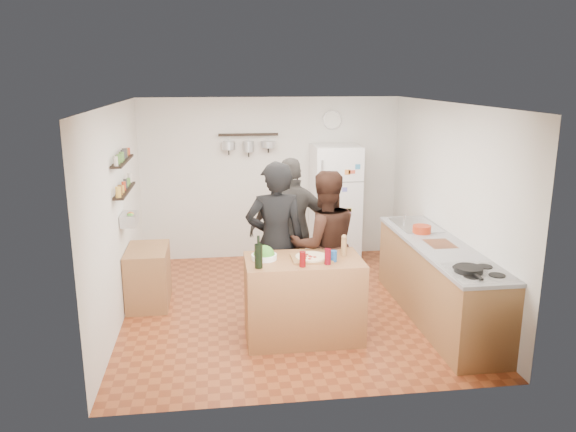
{
  "coord_description": "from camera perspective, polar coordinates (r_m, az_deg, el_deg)",
  "views": [
    {
      "loc": [
        -0.87,
        -6.48,
        2.82
      ],
      "look_at": [
        0.0,
        0.1,
        1.15
      ],
      "focal_mm": 35.0,
      "sensor_mm": 36.0,
      "label": 1
    }
  ],
  "objects": [
    {
      "name": "produce_basket",
      "position": [
        6.96,
        -15.81,
        -0.3
      ],
      "size": [
        0.18,
        0.35,
        0.14
      ],
      "primitive_type": "cube",
      "color": "silver",
      "rests_on": "left_wall"
    },
    {
      "name": "person_back",
      "position": [
        7.09,
        0.43,
        -1.43
      ],
      "size": [
        1.08,
        0.46,
        1.84
      ],
      "primitive_type": "imported",
      "rotation": [
        0.0,
        0.0,
        3.13
      ],
      "color": "#2D2A28",
      "rests_on": "floor"
    },
    {
      "name": "pizza",
      "position": [
        6.01,
        2.39,
        -4.15
      ],
      "size": [
        0.34,
        0.34,
        0.02
      ],
      "primitive_type": "cylinder",
      "color": "beige",
      "rests_on": "pizza_board"
    },
    {
      "name": "pizza_board",
      "position": [
        6.01,
        2.39,
        -4.32
      ],
      "size": [
        0.42,
        0.34,
        0.02
      ],
      "primitive_type": "cube",
      "color": "brown",
      "rests_on": "prep_island"
    },
    {
      "name": "person_center",
      "position": [
        6.6,
        3.67,
        -2.96
      ],
      "size": [
        0.92,
        0.75,
        1.77
      ],
      "primitive_type": "imported",
      "rotation": [
        0.0,
        0.0,
        3.24
      ],
      "color": "black",
      "rests_on": "floor"
    },
    {
      "name": "wall_clock",
      "position": [
        8.78,
        4.51,
        9.71
      ],
      "size": [
        0.3,
        0.03,
        0.3
      ],
      "primitive_type": "cylinder",
      "rotation": [
        1.57,
        0.0,
        0.0
      ],
      "color": "silver",
      "rests_on": "back_wall"
    },
    {
      "name": "red_bowl",
      "position": [
        7.14,
        13.44,
        -1.32
      ],
      "size": [
        0.23,
        0.23,
        0.09
      ],
      "primitive_type": "cylinder",
      "color": "#B23014",
      "rests_on": "counter_run"
    },
    {
      "name": "spice_shelf_upper",
      "position": [
        6.83,
        -16.45,
        5.38
      ],
      "size": [
        0.12,
        1.0,
        0.02
      ],
      "primitive_type": "cube",
      "color": "black",
      "rests_on": "left_wall"
    },
    {
      "name": "pot_rack",
      "position": [
        8.54,
        -4.05,
        8.25
      ],
      "size": [
        0.9,
        0.04,
        0.04
      ],
      "primitive_type": "cube",
      "color": "black",
      "rests_on": "back_wall"
    },
    {
      "name": "stove_top",
      "position": [
        5.92,
        18.76,
        -5.48
      ],
      "size": [
        0.6,
        0.62,
        0.02
      ],
      "primitive_type": "cube",
      "color": "white",
      "rests_on": "counter_run"
    },
    {
      "name": "wine_glass_near",
      "position": [
        5.76,
        1.49,
        -4.4
      ],
      "size": [
        0.07,
        0.07,
        0.16
      ],
      "primitive_type": "cylinder",
      "color": "#5B070A",
      "rests_on": "prep_island"
    },
    {
      "name": "side_table",
      "position": [
        7.3,
        -14.0,
        -5.97
      ],
      "size": [
        0.5,
        0.8,
        0.73
      ],
      "primitive_type": "cube",
      "color": "#AD7948",
      "rests_on": "floor"
    },
    {
      "name": "spice_shelf_lower",
      "position": [
        6.89,
        -16.25,
        2.51
      ],
      "size": [
        0.12,
        1.0,
        0.02
      ],
      "primitive_type": "cube",
      "color": "black",
      "rests_on": "left_wall"
    },
    {
      "name": "counter_run",
      "position": [
        6.89,
        15.0,
        -6.52
      ],
      "size": [
        0.63,
        2.63,
        0.9
      ],
      "primitive_type": "cube",
      "color": "#9E7042",
      "rests_on": "floor"
    },
    {
      "name": "salad_bowl",
      "position": [
        6.01,
        -2.44,
        -4.16
      ],
      "size": [
        0.27,
        0.27,
        0.05
      ],
      "primitive_type": "cylinder",
      "color": "white",
      "rests_on": "prep_island"
    },
    {
      "name": "wine_glass_far",
      "position": [
        5.85,
        4.05,
        -4.14
      ],
      "size": [
        0.07,
        0.07,
        0.16
      ],
      "primitive_type": "cylinder",
      "color": "#560710",
      "rests_on": "prep_island"
    },
    {
      "name": "wine_bottle",
      "position": [
        5.72,
        -3.01,
        -4.1
      ],
      "size": [
        0.08,
        0.08,
        0.25
      ],
      "primitive_type": "cylinder",
      "color": "black",
      "rests_on": "prep_island"
    },
    {
      "name": "pepper_mill",
      "position": [
        6.12,
        5.7,
        -3.2
      ],
      "size": [
        0.06,
        0.06,
        0.19
      ],
      "primitive_type": "cylinder",
      "color": "olive",
      "rests_on": "prep_island"
    },
    {
      "name": "skillet",
      "position": [
        5.88,
        17.87,
        -5.19
      ],
      "size": [
        0.28,
        0.28,
        0.05
      ],
      "primitive_type": "cylinder",
      "color": "black",
      "rests_on": "stove_top"
    },
    {
      "name": "sink",
      "position": [
        7.5,
        12.78,
        -0.95
      ],
      "size": [
        0.5,
        0.8,
        0.03
      ],
      "primitive_type": "cube",
      "color": "silver",
      "rests_on": "counter_run"
    },
    {
      "name": "room_shell",
      "position": [
        7.1,
        -0.31,
        1.35
      ],
      "size": [
        4.2,
        4.2,
        4.2
      ],
      "color": "brown",
      "rests_on": "ground"
    },
    {
      "name": "prep_island",
      "position": [
        6.18,
        1.57,
        -8.39
      ],
      "size": [
        1.25,
        0.72,
        0.91
      ],
      "primitive_type": "cube",
      "color": "#966037",
      "rests_on": "floor"
    },
    {
      "name": "person_left",
      "position": [
        6.47,
        -1.27,
        -2.69
      ],
      "size": [
        0.69,
        0.46,
        1.9
      ],
      "primitive_type": "imported",
      "rotation": [
        0.0,
        0.0,
        3.15
      ],
      "color": "black",
      "rests_on": "floor"
    },
    {
      "name": "cutting_board",
      "position": [
        6.76,
        15.19,
        -2.81
      ],
      "size": [
        0.3,
        0.4,
        0.02
      ],
      "primitive_type": "cube",
      "color": "brown",
      "rests_on": "counter_run"
    },
    {
      "name": "fridge",
      "position": [
        8.65,
        4.81,
        1.25
      ],
      "size": [
        0.7,
        0.68,
        1.8
      ],
      "primitive_type": "cube",
      "color": "white",
      "rests_on": "floor"
    },
    {
      "name": "salt_canister",
      "position": [
        5.94,
        4.65,
        -4.08
      ],
      "size": [
        0.07,
        0.07,
        0.12
      ],
      "primitive_type": "cylinder",
      "color": "navy",
      "rests_on": "prep_island"
    }
  ]
}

